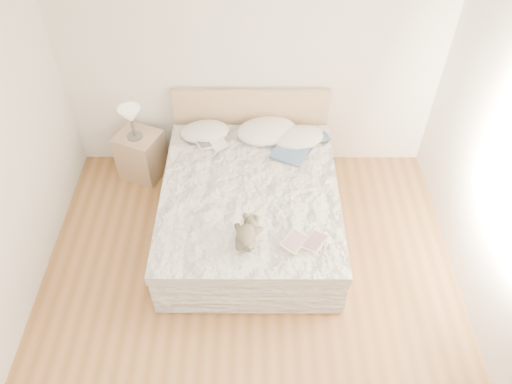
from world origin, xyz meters
TOP-DOWN VIEW (x-y plane):
  - floor at (0.00, 0.00)m, footprint 4.00×4.50m
  - ceiling at (0.00, 0.00)m, footprint 4.00×4.50m
  - wall_back at (0.00, 2.25)m, footprint 4.00×0.02m
  - bed at (0.00, 1.19)m, footprint 1.72×2.14m
  - nightstand at (-1.25, 1.97)m, footprint 0.57×0.54m
  - table_lamp at (-1.26, 1.95)m, footprint 0.29×0.29m
  - pillow_left at (-0.50, 1.94)m, footprint 0.59×0.47m
  - pillow_middle at (0.18, 1.95)m, footprint 0.73×0.57m
  - pillow_right at (0.51, 1.85)m, footprint 0.62×0.51m
  - blouse at (0.44, 1.69)m, footprint 0.71×0.73m
  - photo_book at (-0.42, 1.75)m, footprint 0.38×0.34m
  - childrens_book at (0.48, 0.44)m, footprint 0.43×0.40m
  - teddy_bear at (-0.03, 0.45)m, footprint 0.27×0.34m

SIDE VIEW (x-z plane):
  - floor at x=0.00m, z-range 0.00..0.00m
  - nightstand at x=-1.25m, z-range 0.00..0.56m
  - bed at x=0.00m, z-range -0.19..0.81m
  - blouse at x=0.44m, z-range 0.62..0.64m
  - photo_book at x=-0.42m, z-range 0.62..0.64m
  - childrens_book at x=0.48m, z-range 0.62..0.64m
  - pillow_left at x=-0.50m, z-range 0.56..0.72m
  - pillow_middle at x=0.18m, z-range 0.54..0.74m
  - pillow_right at x=0.51m, z-range 0.56..0.72m
  - teddy_bear at x=-0.03m, z-range 0.57..0.73m
  - table_lamp at x=-1.26m, z-range 0.64..1.02m
  - wall_back at x=0.00m, z-range 0.00..2.70m
  - ceiling at x=0.00m, z-range 2.70..2.70m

